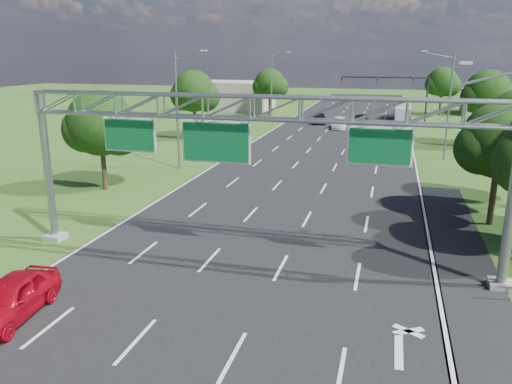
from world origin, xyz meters
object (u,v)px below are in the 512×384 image
(sign_gantry, at_px, (254,121))
(traffic_signal, at_px, (402,88))
(box_truck, at_px, (403,110))
(red_coupe, at_px, (10,298))

(sign_gantry, xyz_separation_m, traffic_signal, (7.15, 53.00, -1.72))
(sign_gantry, xyz_separation_m, box_truck, (7.67, 58.58, -5.48))
(sign_gantry, relative_size, traffic_signal, 1.92)
(sign_gantry, height_order, box_truck, sign_gantry)
(sign_gantry, distance_m, red_coupe, 12.39)
(box_truck, bearing_deg, sign_gantry, -94.62)
(traffic_signal, bearing_deg, sign_gantry, -97.68)
(red_coupe, bearing_deg, traffic_signal, 70.00)
(sign_gantry, height_order, red_coupe, sign_gantry)
(traffic_signal, bearing_deg, box_truck, 84.66)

